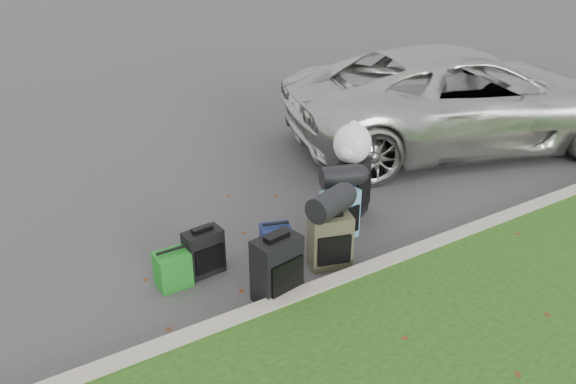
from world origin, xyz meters
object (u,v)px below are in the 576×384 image
suitcase_olive (330,241)px  suitcase_teal (339,214)px  tote_green (173,269)px  tote_navy (276,240)px  suv (463,98)px  suitcase_small_black (204,252)px  suitcase_large_black_right (352,189)px  suitcase_large_black_left (277,268)px

suitcase_olive → suitcase_teal: suitcase_teal is taller
suitcase_olive → suitcase_teal: bearing=61.4°
tote_green → tote_navy: size_ratio=1.08×
suv → suitcase_small_black: bearing=122.1°
suv → suitcase_large_black_right: bearing=127.4°
tote_green → suitcase_large_black_left: bearing=-42.8°
tote_navy → suitcase_teal: bearing=14.0°
suitcase_small_black → suitcase_teal: size_ratio=0.82×
suitcase_large_black_left → tote_green: suitcase_large_black_left is taller
suitcase_olive → suitcase_large_black_right: (0.87, 0.77, 0.06)m
suitcase_large_black_left → tote_navy: (0.39, 0.68, -0.16)m
suitcase_large_black_left → suitcase_large_black_right: (1.64, 0.97, 0.03)m
suitcase_small_black → suitcase_large_black_right: (2.06, 0.21, 0.11)m
suitcase_small_black → suitcase_olive: suitcase_olive is taller
suitcase_large_black_right → tote_green: bearing=157.0°
suitcase_teal → suv: bearing=18.7°
suitcase_teal → tote_navy: 0.81m
suv → tote_navy: bearing=125.6°
suitcase_small_black → suitcase_large_black_right: bearing=0.4°
suitcase_small_black → tote_green: (-0.36, -0.04, -0.06)m
suitcase_teal → tote_navy: (-0.80, 0.07, -0.13)m
suv → suitcase_large_black_left: bearing=131.7°
suv → suitcase_small_black: (-5.05, -1.25, -0.53)m
suv → suitcase_small_black: 5.23m
suv → suitcase_olive: bearing=133.4°
suitcase_small_black → tote_green: suitcase_small_black is taller
suitcase_small_black → suv: bearing=8.6°
suitcase_teal → suitcase_large_black_left: bearing=-156.4°
suv → tote_green: size_ratio=15.11×
suv → suitcase_large_black_right: size_ratio=7.77×
suv → tote_green: suv is taller
suitcase_small_black → tote_green: 0.37m
suitcase_small_black → suitcase_large_black_left: size_ratio=0.75×
suitcase_small_black → suitcase_olive: (1.19, -0.57, 0.05)m
suitcase_large_black_right → suitcase_olive: bearing=-167.4°
suitcase_teal → tote_green: (-1.97, 0.11, -0.11)m
suitcase_olive → tote_navy: bearing=144.7°
suv → suitcase_small_black: size_ratio=11.40×
suitcase_large_black_left → suitcase_olive: (0.76, 0.19, -0.03)m
suitcase_teal → suitcase_large_black_right: 0.58m
suitcase_large_black_left → suitcase_large_black_right: 1.90m
suv → suitcase_teal: bearing=130.4°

